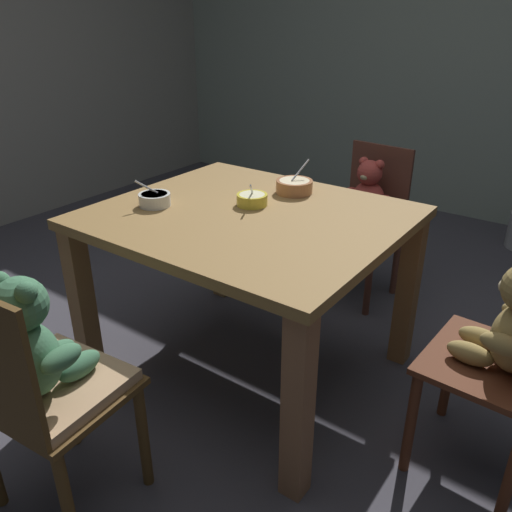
{
  "coord_description": "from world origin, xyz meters",
  "views": [
    {
      "loc": [
        1.15,
        -1.55,
        1.47
      ],
      "look_at": [
        0.0,
        0.05,
        0.54
      ],
      "focal_mm": 36.57,
      "sensor_mm": 36.0,
      "label": 1
    }
  ],
  "objects_px": {
    "teddy_chair_far_center": "(366,206)",
    "teddy_chair_near_front": "(38,367)",
    "dining_table": "(249,241)",
    "porridge_bowl_white_near_left": "(155,199)",
    "porridge_bowl_yellow_center": "(252,199)",
    "porridge_bowl_terracotta_far_center": "(294,186)"
  },
  "relations": [
    {
      "from": "porridge_bowl_white_near_left",
      "to": "porridge_bowl_yellow_center",
      "type": "height_order",
      "value": "porridge_bowl_white_near_left"
    },
    {
      "from": "porridge_bowl_white_near_left",
      "to": "porridge_bowl_yellow_center",
      "type": "xyz_separation_m",
      "value": [
        0.32,
        0.24,
        -0.0
      ]
    },
    {
      "from": "teddy_chair_near_front",
      "to": "dining_table",
      "type": "bearing_deg",
      "value": -8.53
    },
    {
      "from": "teddy_chair_far_center",
      "to": "porridge_bowl_white_near_left",
      "type": "distance_m",
      "value": 1.21
    },
    {
      "from": "teddy_chair_near_front",
      "to": "porridge_bowl_yellow_center",
      "type": "relative_size",
      "value": 6.8
    },
    {
      "from": "teddy_chair_far_center",
      "to": "porridge_bowl_yellow_center",
      "type": "bearing_deg",
      "value": -3.59
    },
    {
      "from": "teddy_chair_far_center",
      "to": "porridge_bowl_terracotta_far_center",
      "type": "distance_m",
      "value": 0.68
    },
    {
      "from": "porridge_bowl_terracotta_far_center",
      "to": "porridge_bowl_yellow_center",
      "type": "relative_size",
      "value": 1.33
    },
    {
      "from": "teddy_chair_near_front",
      "to": "porridge_bowl_white_near_left",
      "type": "relative_size",
      "value": 6.69
    },
    {
      "from": "teddy_chair_near_front",
      "to": "porridge_bowl_white_near_left",
      "type": "distance_m",
      "value": 0.86
    },
    {
      "from": "dining_table",
      "to": "teddy_chair_far_center",
      "type": "bearing_deg",
      "value": 84.69
    },
    {
      "from": "porridge_bowl_terracotta_far_center",
      "to": "dining_table",
      "type": "bearing_deg",
      "value": -92.42
    },
    {
      "from": "porridge_bowl_white_near_left",
      "to": "teddy_chair_near_front",
      "type": "bearing_deg",
      "value": -68.88
    },
    {
      "from": "teddy_chair_near_front",
      "to": "porridge_bowl_yellow_center",
      "type": "height_order",
      "value": "teddy_chair_near_front"
    },
    {
      "from": "teddy_chair_far_center",
      "to": "porridge_bowl_yellow_center",
      "type": "relative_size",
      "value": 6.48
    },
    {
      "from": "dining_table",
      "to": "teddy_chair_far_center",
      "type": "xyz_separation_m",
      "value": [
        0.09,
        0.94,
        -0.11
      ]
    },
    {
      "from": "teddy_chair_far_center",
      "to": "teddy_chair_near_front",
      "type": "distance_m",
      "value": 1.88
    },
    {
      "from": "dining_table",
      "to": "porridge_bowl_yellow_center",
      "type": "relative_size",
      "value": 9.16
    },
    {
      "from": "dining_table",
      "to": "porridge_bowl_white_near_left",
      "type": "xyz_separation_m",
      "value": [
        -0.36,
        -0.16,
        0.15
      ]
    },
    {
      "from": "porridge_bowl_terracotta_far_center",
      "to": "porridge_bowl_white_near_left",
      "type": "distance_m",
      "value": 0.6
    },
    {
      "from": "porridge_bowl_yellow_center",
      "to": "porridge_bowl_terracotta_far_center",
      "type": "bearing_deg",
      "value": 76.74
    },
    {
      "from": "porridge_bowl_yellow_center",
      "to": "dining_table",
      "type": "bearing_deg",
      "value": -62.4
    }
  ]
}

